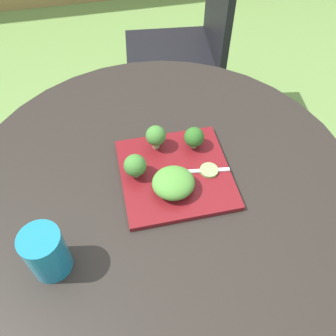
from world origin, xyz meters
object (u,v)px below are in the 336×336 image
(salad_plate, at_px, (175,174))
(fork, at_px, (193,171))
(drinking_glass, at_px, (47,254))
(patio_chair, at_px, (192,37))

(salad_plate, relative_size, fork, 1.76)
(fork, bearing_deg, drinking_glass, -154.18)
(patio_chair, distance_m, drinking_glass, 1.28)
(patio_chair, bearing_deg, fork, -105.03)
(patio_chair, distance_m, salad_plate, 0.99)
(drinking_glass, height_order, fork, drinking_glass)
(patio_chair, distance_m, fork, 0.99)
(patio_chair, xyz_separation_m, salad_plate, (-0.29, -0.92, 0.21))
(patio_chair, xyz_separation_m, drinking_glass, (-0.60, -1.10, 0.25))
(patio_chair, bearing_deg, salad_plate, -107.65)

